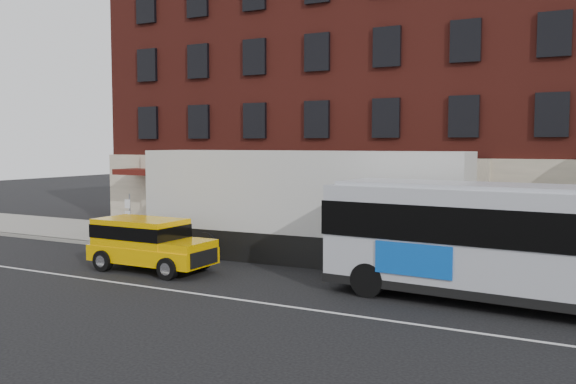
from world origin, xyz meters
The scene contains 9 objects.
ground centered at (0.00, 0.00, 0.00)m, with size 120.00×120.00×0.00m, color black.
sidewalk centered at (0.00, 9.00, 0.07)m, with size 60.00×6.00×0.15m, color gray.
kerb centered at (0.00, 6.00, 0.07)m, with size 60.00×0.25×0.15m, color gray.
lane_line centered at (0.00, 0.50, 0.01)m, with size 60.00×0.12×0.01m, color silver.
building centered at (-0.01, 16.92, 7.58)m, with size 30.00×12.10×15.00m.
sign_pole centered at (-8.50, 6.15, 1.45)m, with size 0.30×0.20×2.50m.
city_bus centered at (9.49, 3.59, 1.98)m, with size 13.25×3.64×3.59m.
yellow_suv centered at (-4.43, 2.67, 1.11)m, with size 5.10×2.28×1.94m.
shipping_container centered at (-0.19, 7.09, 2.22)m, with size 13.57×3.36×4.49m.
Camera 1 is at (11.22, -15.30, 4.78)m, focal length 38.72 mm.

